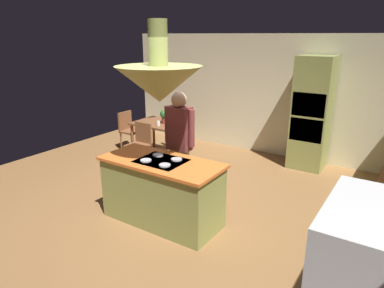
% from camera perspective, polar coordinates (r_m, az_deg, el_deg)
% --- Properties ---
extents(ground, '(8.16, 8.16, 0.00)m').
position_cam_1_polar(ground, '(5.17, -3.44, -11.57)').
color(ground, olive).
extents(wall_back, '(6.80, 0.10, 2.55)m').
position_cam_1_polar(wall_back, '(7.65, 12.16, 7.91)').
color(wall_back, beige).
rests_on(wall_back, ground).
extents(kitchen_island, '(1.69, 0.77, 0.93)m').
position_cam_1_polar(kitchen_island, '(4.82, -4.97, -7.77)').
color(kitchen_island, '#8C934C').
rests_on(kitchen_island, ground).
extents(oven_tower, '(0.66, 0.62, 2.16)m').
position_cam_1_polar(oven_tower, '(6.98, 19.22, 4.77)').
color(oven_tower, '#8C934C').
rests_on(oven_tower, ground).
extents(dining_table, '(1.07, 0.83, 0.76)m').
position_cam_1_polar(dining_table, '(7.30, -5.32, 2.77)').
color(dining_table, brown).
rests_on(dining_table, ground).
extents(person_at_island, '(0.53, 0.23, 1.73)m').
position_cam_1_polar(person_at_island, '(5.20, -2.10, 0.65)').
color(person_at_island, tan).
rests_on(person_at_island, ground).
extents(range_hood, '(1.10, 1.10, 1.00)m').
position_cam_1_polar(range_hood, '(4.39, -5.50, 10.22)').
color(range_hood, '#8C934C').
extents(pendant_light_over_table, '(0.32, 0.32, 0.82)m').
position_cam_1_polar(pendant_light_over_table, '(7.09, -5.60, 12.25)').
color(pendant_light_over_table, '#E0B266').
extents(chair_facing_island, '(0.40, 0.40, 0.87)m').
position_cam_1_polar(chair_facing_island, '(6.88, -8.57, 0.40)').
color(chair_facing_island, brown).
rests_on(chair_facing_island, ground).
extents(chair_by_back_wall, '(0.40, 0.40, 0.87)m').
position_cam_1_polar(chair_by_back_wall, '(7.83, -2.40, 2.71)').
color(chair_by_back_wall, brown).
rests_on(chair_by_back_wall, ground).
extents(chair_at_corner, '(0.40, 0.40, 0.87)m').
position_cam_1_polar(chair_at_corner, '(7.93, -10.47, 2.62)').
color(chair_at_corner, brown).
rests_on(chair_at_corner, ground).
extents(potted_plant_on_table, '(0.20, 0.20, 0.30)m').
position_cam_1_polar(potted_plant_on_table, '(7.15, -4.52, 4.74)').
color(potted_plant_on_table, '#99382D').
rests_on(potted_plant_on_table, dining_table).
extents(cup_on_table, '(0.07, 0.07, 0.09)m').
position_cam_1_polar(cup_on_table, '(7.03, -5.60, 3.45)').
color(cup_on_table, white).
rests_on(cup_on_table, dining_table).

